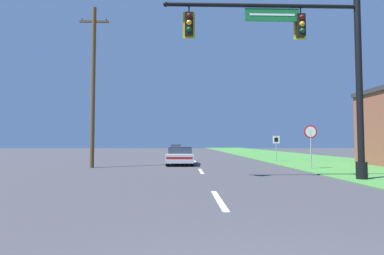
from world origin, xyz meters
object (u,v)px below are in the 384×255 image
(stop_sign, at_px, (311,137))
(utility_pole_near, at_px, (93,84))
(far_car, at_px, (176,148))
(route_sign_post, at_px, (276,143))
(car_ahead, at_px, (180,156))
(signal_mast, at_px, (313,62))

(stop_sign, height_order, utility_pole_near, utility_pole_near)
(far_car, height_order, utility_pole_near, utility_pole_near)
(far_car, height_order, stop_sign, stop_sign)
(route_sign_post, xyz_separation_m, utility_pole_near, (-13.08, -5.33, 3.64))
(far_car, height_order, route_sign_post, route_sign_post)
(car_ahead, bearing_deg, route_sign_post, 19.68)
(far_car, bearing_deg, route_sign_post, -72.34)
(signal_mast, xyz_separation_m, stop_sign, (1.98, 4.94, -3.05))
(utility_pole_near, bearing_deg, car_ahead, 25.59)
(car_ahead, bearing_deg, far_car, 91.91)
(car_ahead, relative_size, utility_pole_near, 0.45)
(signal_mast, xyz_separation_m, far_car, (-6.60, 38.99, -4.31))
(stop_sign, bearing_deg, car_ahead, 152.05)
(far_car, relative_size, utility_pole_near, 0.43)
(far_car, distance_m, utility_pole_near, 33.23)
(signal_mast, height_order, stop_sign, signal_mast)
(stop_sign, distance_m, route_sign_post, 6.78)
(signal_mast, distance_m, far_car, 39.78)
(car_ahead, height_order, utility_pole_near, utility_pole_near)
(stop_sign, height_order, route_sign_post, stop_sign)
(car_ahead, relative_size, far_car, 1.06)
(car_ahead, bearing_deg, stop_sign, -27.95)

